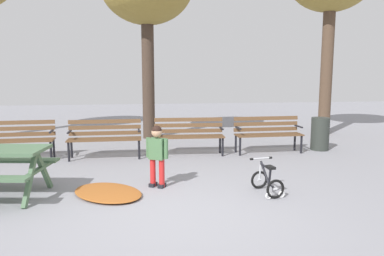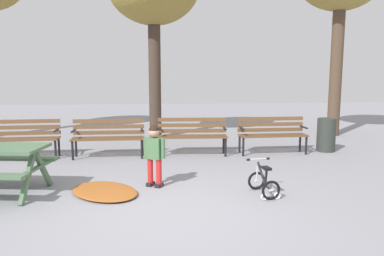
{
  "view_description": "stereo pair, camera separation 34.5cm",
  "coord_description": "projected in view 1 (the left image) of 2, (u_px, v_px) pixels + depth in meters",
  "views": [
    {
      "loc": [
        -0.39,
        -4.84,
        1.9
      ],
      "look_at": [
        0.57,
        2.17,
        0.85
      ],
      "focal_mm": 35.08,
      "sensor_mm": 36.0,
      "label": 1
    },
    {
      "loc": [
        -0.05,
        -4.88,
        1.9
      ],
      "look_at": [
        0.57,
        2.17,
        0.85
      ],
      "focal_mm": 35.08,
      "sensor_mm": 36.0,
      "label": 2
    }
  ],
  "objects": [
    {
      "name": "ground",
      "position": [
        172.0,
        214.0,
        5.07
      ],
      "size": [
        36.0,
        36.0,
        0.0
      ],
      "primitive_type": "plane",
      "color": "gray"
    },
    {
      "name": "park_bench_left",
      "position": [
        105.0,
        135.0,
        8.36
      ],
      "size": [
        1.6,
        0.47,
        0.85
      ],
      "color": "brown",
      "rests_on": "ground"
    },
    {
      "name": "child_standing",
      "position": [
        157.0,
        151.0,
        6.2
      ],
      "size": [
        0.36,
        0.26,
        1.04
      ],
      "color": "red",
      "rests_on": "ground"
    },
    {
      "name": "park_bench_right",
      "position": [
        189.0,
        133.0,
        8.7
      ],
      "size": [
        1.62,
        0.53,
        0.85
      ],
      "color": "brown",
      "rests_on": "ground"
    },
    {
      "name": "trash_bin",
      "position": [
        320.0,
        134.0,
        9.24
      ],
      "size": [
        0.44,
        0.44,
        0.8
      ],
      "primitive_type": "cylinder",
      "color": "#2D332D",
      "rests_on": "ground"
    },
    {
      "name": "park_bench_far_right",
      "position": [
        268.0,
        131.0,
        8.94
      ],
      "size": [
        1.61,
        0.5,
        0.85
      ],
      "color": "brown",
      "rests_on": "ground"
    },
    {
      "name": "park_bench_far_left",
      "position": [
        16.0,
        137.0,
        8.18
      ],
      "size": [
        1.62,
        0.54,
        0.85
      ],
      "color": "brown",
      "rests_on": "ground"
    },
    {
      "name": "leaf_pile",
      "position": [
        108.0,
        192.0,
        5.89
      ],
      "size": [
        1.49,
        1.51,
        0.07
      ],
      "primitive_type": "ellipsoid",
      "rotation": [
        0.0,
        0.0,
        2.31
      ],
      "color": "#9E5623",
      "rests_on": "ground"
    },
    {
      "name": "kids_bicycle",
      "position": [
        267.0,
        181.0,
        5.91
      ],
      "size": [
        0.44,
        0.6,
        0.54
      ],
      "color": "black",
      "rests_on": "ground"
    }
  ]
}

